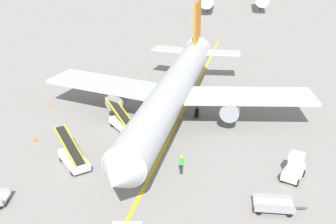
# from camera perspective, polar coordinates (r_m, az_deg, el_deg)

# --- Properties ---
(ground_plane) EXTENTS (300.00, 300.00, 0.00)m
(ground_plane) POSITION_cam_1_polar(r_m,az_deg,el_deg) (34.92, -3.78, -8.58)
(ground_plane) COLOR gray
(taxi_line_yellow) EXTENTS (7.05, 79.74, 0.01)m
(taxi_line_yellow) POSITION_cam_1_polar(r_m,az_deg,el_deg) (38.96, -0.54, -4.83)
(taxi_line_yellow) COLOR yellow
(taxi_line_yellow) RESTS_ON ground
(airliner) EXTENTS (28.51, 35.34, 10.10)m
(airliner) POSITION_cam_1_polar(r_m,az_deg,el_deg) (42.96, 0.76, 3.01)
(airliner) COLOR #B2B5BA
(airliner) RESTS_ON ground
(baggage_tug_near_wing) EXTENTS (2.17, 2.72, 2.10)m
(baggage_tug_near_wing) POSITION_cam_1_polar(r_m,az_deg,el_deg) (35.59, 16.59, -7.21)
(baggage_tug_near_wing) COLOR silver
(baggage_tug_near_wing) RESTS_ON ground
(belt_loader_forward_hold) EXTENTS (4.22, 4.59, 2.59)m
(belt_loader_forward_hold) POSITION_cam_1_polar(r_m,az_deg,el_deg) (36.79, -12.62, -5.94)
(belt_loader_forward_hold) COLOR silver
(belt_loader_forward_hold) RESTS_ON ground
(belt_loader_aft_hold) EXTENTS (4.20, 4.61, 2.59)m
(belt_loader_aft_hold) POSITION_cam_1_polar(r_m,az_deg,el_deg) (42.21, -6.04, -1.42)
(belt_loader_aft_hold) COLOR silver
(belt_loader_aft_hold) RESTS_ON ground
(baggage_cart_empty_trailing) EXTENTS (3.78, 1.65, 0.94)m
(baggage_cart_empty_trailing) POSITION_cam_1_polar(r_m,az_deg,el_deg) (31.72, 13.99, -12.04)
(baggage_cart_empty_trailing) COLOR #A5A5A8
(baggage_cart_empty_trailing) RESTS_ON ground
(ground_crew_marshaller) EXTENTS (0.36, 0.24, 1.70)m
(ground_crew_marshaller) POSITION_cam_1_polar(r_m,az_deg,el_deg) (34.76, 1.81, -6.94)
(ground_crew_marshaller) COLOR #26262D
(ground_crew_marshaller) RESTS_ON ground
(safety_cone_nose_left) EXTENTS (0.36, 0.36, 0.44)m
(safety_cone_nose_left) POSITION_cam_1_polar(r_m,az_deg,el_deg) (41.88, -17.35, -3.51)
(safety_cone_nose_left) COLOR orange
(safety_cone_nose_left) RESTS_ON ground
(safety_cone_nose_right) EXTENTS (0.36, 0.36, 0.44)m
(safety_cone_nose_right) POSITION_cam_1_polar(r_m,az_deg,el_deg) (49.28, -15.30, 0.93)
(safety_cone_nose_right) COLOR orange
(safety_cone_nose_right) RESTS_ON ground
(safety_cone_wingtip_left) EXTENTS (0.36, 0.36, 0.44)m
(safety_cone_wingtip_left) POSITION_cam_1_polar(r_m,az_deg,el_deg) (35.20, -7.71, -8.06)
(safety_cone_wingtip_left) COLOR orange
(safety_cone_wingtip_left) RESTS_ON ground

